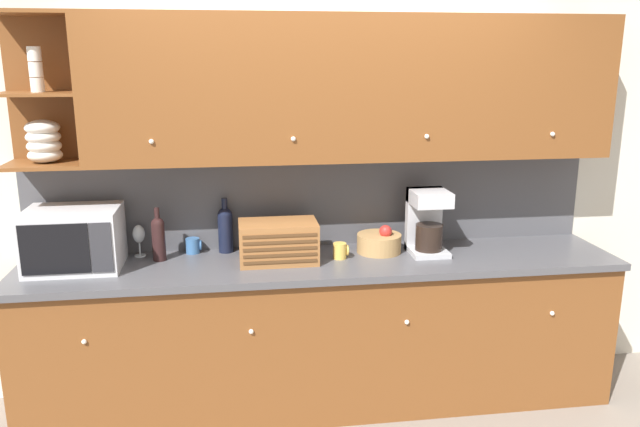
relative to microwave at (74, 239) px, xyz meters
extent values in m
plane|color=slate|center=(1.37, 0.25, -1.07)|extent=(24.00, 24.00, 0.00)
cube|color=beige|center=(1.37, 0.28, 0.23)|extent=(5.81, 0.06, 2.60)
cube|color=brown|center=(1.37, -0.05, -0.64)|extent=(3.41, 0.60, 0.86)
cube|color=#4C4C51|center=(1.37, -0.06, -0.19)|extent=(3.43, 0.63, 0.04)
sphere|color=white|center=(0.09, -0.35, -0.45)|extent=(0.03, 0.03, 0.03)
sphere|color=white|center=(0.94, -0.35, -0.45)|extent=(0.03, 0.03, 0.03)
sphere|color=white|center=(1.79, -0.35, -0.45)|extent=(0.03, 0.03, 0.03)
sphere|color=white|center=(2.64, -0.35, -0.45)|extent=(0.03, 0.03, 0.03)
cube|color=#4C4C51|center=(1.37, 0.25, 0.11)|extent=(3.41, 0.01, 0.56)
cube|color=brown|center=(1.58, 0.09, 0.79)|extent=(2.99, 0.33, 0.81)
cube|color=brown|center=(-0.13, 0.24, 0.79)|extent=(0.42, 0.02, 0.81)
cube|color=brown|center=(-0.13, 0.09, 0.40)|extent=(0.42, 0.33, 0.02)
cube|color=brown|center=(-0.13, 0.09, 0.78)|extent=(0.42, 0.33, 0.02)
cube|color=brown|center=(-0.13, 0.09, 1.19)|extent=(0.42, 0.33, 0.02)
sphere|color=white|center=(0.46, -0.08, 0.54)|extent=(0.03, 0.03, 0.03)
sphere|color=white|center=(1.20, -0.08, 0.54)|extent=(0.03, 0.03, 0.03)
sphere|color=white|center=(1.95, -0.08, 0.54)|extent=(0.03, 0.03, 0.03)
sphere|color=white|center=(2.69, -0.08, 0.54)|extent=(0.03, 0.03, 0.03)
ellipsoid|color=silver|center=(-0.13, 0.09, 0.45)|extent=(0.18, 0.18, 0.08)
ellipsoid|color=silver|center=(-0.13, 0.09, 0.50)|extent=(0.18, 0.18, 0.08)
ellipsoid|color=silver|center=(-0.13, 0.09, 0.55)|extent=(0.18, 0.18, 0.08)
ellipsoid|color=silver|center=(-0.13, 0.09, 0.60)|extent=(0.18, 0.18, 0.08)
cylinder|color=silver|center=(-0.13, 0.09, 0.82)|extent=(0.07, 0.07, 0.08)
cylinder|color=silver|center=(-0.13, 0.09, 0.90)|extent=(0.07, 0.07, 0.08)
cylinder|color=silver|center=(-0.13, 0.09, 0.98)|extent=(0.07, 0.07, 0.08)
cube|color=silver|center=(0.00, 0.00, 0.00)|extent=(0.50, 0.37, 0.34)
cube|color=black|center=(-0.05, -0.19, 0.00)|extent=(0.35, 0.01, 0.27)
cube|color=#2D2D33|center=(0.18, -0.19, 0.00)|extent=(0.11, 0.01, 0.27)
cylinder|color=silver|center=(0.32, 0.17, -0.16)|extent=(0.07, 0.07, 0.01)
cylinder|color=silver|center=(0.32, 0.17, -0.12)|extent=(0.01, 0.01, 0.07)
ellipsoid|color=silver|center=(0.32, 0.17, -0.03)|extent=(0.07, 0.07, 0.11)
cylinder|color=black|center=(0.44, 0.08, -0.06)|extent=(0.08, 0.08, 0.21)
sphere|color=black|center=(0.44, 0.08, 0.05)|extent=(0.08, 0.08, 0.08)
cylinder|color=black|center=(0.44, 0.08, 0.11)|extent=(0.03, 0.03, 0.07)
cylinder|color=#38669E|center=(0.62, 0.19, -0.12)|extent=(0.08, 0.08, 0.09)
torus|color=#38669E|center=(0.67, 0.19, -0.12)|extent=(0.01, 0.06, 0.06)
cylinder|color=black|center=(0.82, 0.18, -0.06)|extent=(0.09, 0.09, 0.22)
sphere|color=black|center=(0.82, 0.18, 0.06)|extent=(0.09, 0.09, 0.09)
cylinder|color=black|center=(0.82, 0.18, 0.12)|extent=(0.03, 0.03, 0.08)
cube|color=#996033|center=(1.11, -0.04, -0.05)|extent=(0.44, 0.26, 0.23)
cube|color=#54351C|center=(1.11, -0.18, -0.13)|extent=(0.41, 0.01, 0.02)
cube|color=#54351C|center=(1.11, -0.18, -0.09)|extent=(0.41, 0.01, 0.02)
cube|color=#54351C|center=(1.11, -0.18, -0.05)|extent=(0.41, 0.01, 0.02)
cube|color=#54351C|center=(1.11, -0.18, -0.01)|extent=(0.41, 0.01, 0.02)
cube|color=#54351C|center=(1.11, -0.18, 0.02)|extent=(0.41, 0.01, 0.02)
cylinder|color=gold|center=(1.47, -0.04, -0.12)|extent=(0.08, 0.08, 0.09)
torus|color=gold|center=(1.51, -0.04, -0.12)|extent=(0.01, 0.06, 0.06)
cylinder|color=#A87F4C|center=(1.72, 0.05, -0.11)|extent=(0.26, 0.26, 0.11)
sphere|color=red|center=(1.75, 0.03, -0.04)|extent=(0.08, 0.08, 0.08)
cube|color=#B7B7BC|center=(2.00, -0.02, -0.15)|extent=(0.21, 0.25, 0.03)
cylinder|color=black|center=(2.00, -0.04, -0.06)|extent=(0.16, 0.16, 0.15)
cube|color=#B7B7BC|center=(2.00, 0.07, 0.02)|extent=(0.21, 0.06, 0.38)
cube|color=#B7B7BC|center=(2.00, -0.02, 0.17)|extent=(0.21, 0.25, 0.08)
camera|label=1|loc=(0.87, -3.42, 0.97)|focal=35.00mm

